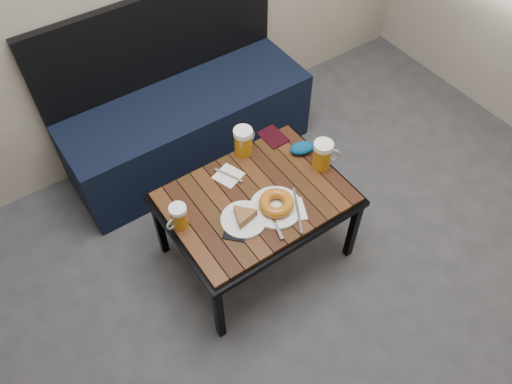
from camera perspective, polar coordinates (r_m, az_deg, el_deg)
bench at (r=2.93m, az=-8.03°, el=8.17°), size 1.40×0.50×0.95m
cafe_table at (r=2.30m, az=0.00°, el=-1.12°), size 0.84×0.62×0.47m
beer_mug_left at (r=2.15m, az=-8.84°, el=-2.79°), size 0.12×0.09×0.12m
beer_mug_centre at (r=2.40m, az=-1.43°, el=5.85°), size 0.14×0.11×0.15m
beer_mug_right at (r=2.35m, az=7.65°, el=4.25°), size 0.14×0.12×0.15m
plate_pie at (r=2.17m, az=-1.42°, el=-2.93°), size 0.20×0.20×0.06m
plate_bagel at (r=2.20m, az=2.34°, el=-1.51°), size 0.25×0.30×0.07m
napkin_left at (r=2.34m, az=-3.17°, el=1.86°), size 0.15×0.15×0.01m
napkin_right at (r=2.22m, az=3.76°, el=-2.16°), size 0.18×0.17×0.01m
passport_navy at (r=2.16m, az=-2.23°, el=-4.08°), size 0.16×0.16×0.01m
passport_burgundy at (r=2.52m, az=1.98°, el=6.32°), size 0.11×0.14×0.01m
knit_pouch at (r=2.44m, az=5.29°, el=5.03°), size 0.14×0.11×0.05m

